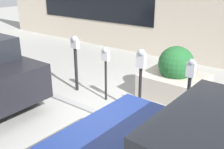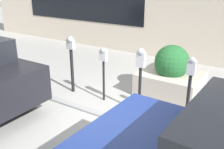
{
  "view_description": "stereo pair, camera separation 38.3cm",
  "coord_description": "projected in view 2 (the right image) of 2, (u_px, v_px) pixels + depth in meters",
  "views": [
    {
      "loc": [
        -2.98,
        3.72,
        2.69
      ],
      "look_at": [
        0.0,
        -0.15,
        0.85
      ],
      "focal_mm": 42.0,
      "sensor_mm": 36.0,
      "label": 1
    },
    {
      "loc": [
        -2.67,
        3.95,
        2.69
      ],
      "look_at": [
        0.0,
        -0.15,
        0.85
      ],
      "focal_mm": 42.0,
      "sensor_mm": 36.0,
      "label": 2
    }
  ],
  "objects": [
    {
      "name": "planter_box",
      "position": [
        171.0,
        75.0,
        6.26
      ],
      "size": [
        1.43,
        1.19,
        1.21
      ],
      "color": "#B2A899",
      "rests_on": "ground_plane"
    },
    {
      "name": "curb_strip",
      "position": [
        106.0,
        116.0,
        5.34
      ],
      "size": [
        19.0,
        0.16,
        0.04
      ],
      "color": "gray",
      "rests_on": "ground_plane"
    },
    {
      "name": "parking_meter_nearest",
      "position": [
        190.0,
        80.0,
        4.76
      ],
      "size": [
        0.15,
        0.13,
        1.36
      ],
      "color": "black",
      "rests_on": "ground_plane"
    },
    {
      "name": "parking_meter_second",
      "position": [
        141.0,
        68.0,
        5.21
      ],
      "size": [
        0.18,
        0.15,
        1.38
      ],
      "color": "black",
      "rests_on": "ground_plane"
    },
    {
      "name": "ground_plane",
      "position": [
        108.0,
        115.0,
        5.41
      ],
      "size": [
        40.0,
        40.0,
        0.0
      ],
      "primitive_type": "plane",
      "color": "#999993"
    },
    {
      "name": "parking_meter_fourth",
      "position": [
        71.0,
        55.0,
        6.21
      ],
      "size": [
        0.19,
        0.17,
        1.39
      ],
      "color": "black",
      "rests_on": "ground_plane"
    },
    {
      "name": "parking_meter_middle",
      "position": [
        103.0,
        61.0,
        5.75
      ],
      "size": [
        0.17,
        0.14,
        1.25
      ],
      "color": "black",
      "rests_on": "ground_plane"
    }
  ]
}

